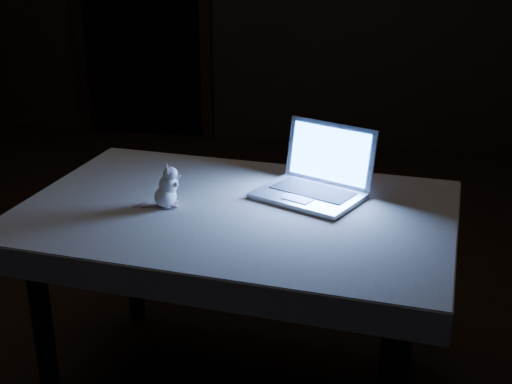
# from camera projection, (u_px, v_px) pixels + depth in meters

# --- Properties ---
(floor) EXTENTS (5.00, 5.00, 0.00)m
(floor) POSITION_uv_depth(u_px,v_px,m) (194.00, 316.00, 2.84)
(floor) COLOR black
(floor) RESTS_ON ground
(table) EXTENTS (1.32, 0.92, 0.67)m
(table) POSITION_uv_depth(u_px,v_px,m) (237.00, 303.00, 2.28)
(table) COLOR black
(table) RESTS_ON floor
(tablecloth) EXTENTS (1.51, 1.16, 0.09)m
(tablecloth) POSITION_uv_depth(u_px,v_px,m) (229.00, 217.00, 2.20)
(tablecloth) COLOR beige
(tablecloth) RESTS_ON table
(laptop) EXTENTS (0.42, 0.40, 0.22)m
(laptop) POSITION_uv_depth(u_px,v_px,m) (309.00, 166.00, 2.19)
(laptop) COLOR #B9BABF
(laptop) RESTS_ON tablecloth
(plush_mouse) EXTENTS (0.10, 0.10, 0.14)m
(plush_mouse) POSITION_uv_depth(u_px,v_px,m) (165.00, 186.00, 2.14)
(plush_mouse) COLOR white
(plush_mouse) RESTS_ON tablecloth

